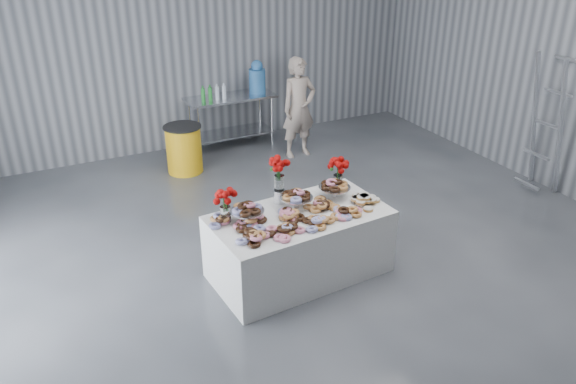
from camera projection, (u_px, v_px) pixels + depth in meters
name	position (u px, v px, depth m)	size (l,w,h in m)	color
ground	(332.00, 273.00, 6.32)	(9.00, 9.00, 0.00)	#3A3D42
room_walls	(312.00, 35.00, 5.10)	(8.04, 9.04, 4.02)	gray
display_table	(299.00, 244.00, 6.15)	(1.90, 1.00, 0.75)	white
prep_table	(231.00, 112.00, 9.50)	(1.50, 0.60, 0.90)	silver
donut_mounds	(302.00, 213.00, 5.93)	(1.80, 0.80, 0.09)	#BB8744
cake_stand_left	(247.00, 209.00, 5.79)	(0.36, 0.36, 0.17)	silver
cake_stand_mid	(297.00, 196.00, 6.06)	(0.36, 0.36, 0.17)	silver
cake_stand_right	(335.00, 186.00, 6.29)	(0.36, 0.36, 0.17)	silver
danish_pile	(365.00, 199.00, 6.19)	(0.48, 0.48, 0.11)	silver
bouquet_left	(225.00, 196.00, 5.71)	(0.26, 0.26, 0.42)	white
bouquet_right	(338.00, 166.00, 6.41)	(0.26, 0.26, 0.42)	white
bouquet_center	(279.00, 171.00, 6.07)	(0.26, 0.26, 0.57)	silver
water_jug	(257.00, 78.00, 9.47)	(0.28, 0.28, 0.55)	#408DDB
drink_bottles	(214.00, 92.00, 9.11)	(0.54, 0.08, 0.27)	#268C33
person	(299.00, 108.00, 9.08)	(0.60, 0.39, 1.64)	#CC8C93
trash_barrel	(184.00, 149.00, 8.66)	(0.58, 0.58, 0.75)	#F0B014
stepladder	(547.00, 124.00, 7.81)	(0.24, 0.50, 2.01)	silver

